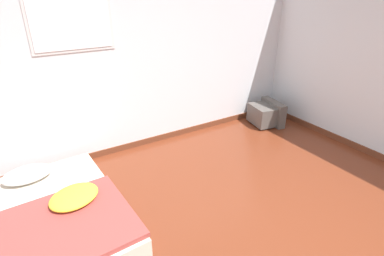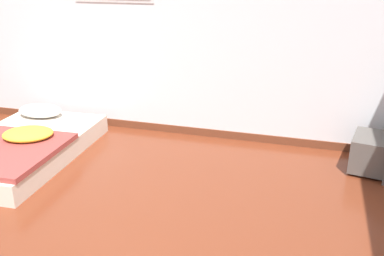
{
  "view_description": "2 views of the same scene",
  "coord_description": "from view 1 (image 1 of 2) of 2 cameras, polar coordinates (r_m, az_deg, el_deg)",
  "views": [
    {
      "loc": [
        -1.31,
        -0.89,
        2.18
      ],
      "look_at": [
        0.55,
        2.13,
        0.5
      ],
      "focal_mm": 28.0,
      "sensor_mm": 36.0,
      "label": 1
    },
    {
      "loc": [
        1.63,
        -1.55,
        1.84
      ],
      "look_at": [
        0.57,
        2.0,
        0.44
      ],
      "focal_mm": 40.0,
      "sensor_mm": 36.0,
      "label": 2
    }
  ],
  "objects": [
    {
      "name": "crt_tv",
      "position": [
        5.32,
        13.96,
        2.65
      ],
      "size": [
        0.53,
        0.59,
        0.4
      ],
      "color": "#56514C",
      "rests_on": "ground_plane"
    },
    {
      "name": "mattress_bed",
      "position": [
        3.38,
        -23.61,
        -14.49
      ],
      "size": [
        1.19,
        1.86,
        0.34
      ],
      "color": "beige",
      "rests_on": "ground_plane"
    },
    {
      "name": "wall_back",
      "position": [
        4.14,
        -12.82,
        12.43
      ],
      "size": [
        8.0,
        0.08,
        2.6
      ],
      "color": "silver",
      "rests_on": "ground_plane"
    }
  ]
}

